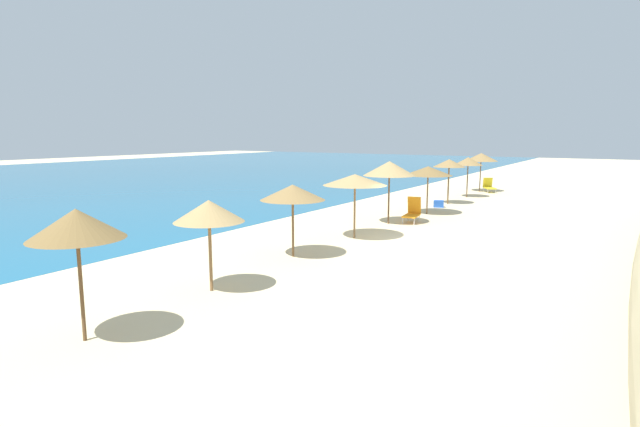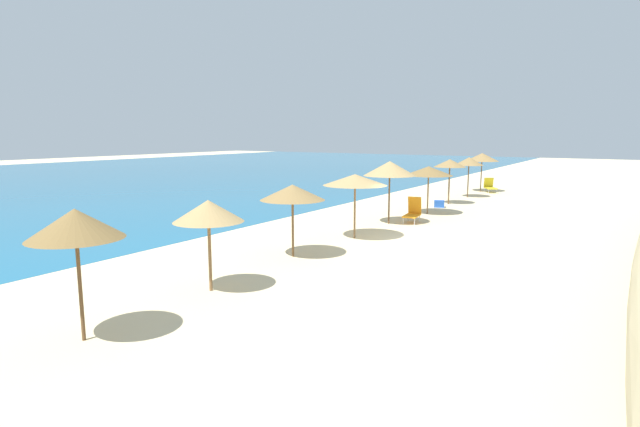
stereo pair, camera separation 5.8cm
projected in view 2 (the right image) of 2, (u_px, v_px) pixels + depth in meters
name	position (u px, v px, depth m)	size (l,w,h in m)	color
ground_plane	(414.00, 242.00, 20.31)	(160.00, 160.00, 0.00)	beige
beach_umbrella_2	(75.00, 224.00, 10.31)	(1.92, 1.92, 2.81)	brown
beach_umbrella_3	(208.00, 211.00, 13.73)	(1.92, 1.92, 2.54)	brown
beach_umbrella_4	(292.00, 192.00, 17.61)	(2.27, 2.27, 2.56)	brown
beach_umbrella_5	(355.00, 180.00, 20.75)	(2.64, 2.64, 2.67)	brown
beach_umbrella_6	(390.00, 168.00, 24.12)	(2.50, 2.50, 3.02)	brown
beach_umbrella_7	(429.00, 171.00, 27.13)	(2.58, 2.58, 2.58)	brown
beach_umbrella_8	(450.00, 163.00, 30.98)	(1.96, 1.96, 2.76)	brown
beach_umbrella_9	(469.00, 161.00, 34.30)	(1.92, 1.92, 2.73)	brown
beach_umbrella_10	(482.00, 157.00, 37.67)	(2.43, 2.43, 2.87)	brown
lounge_chair_0	(413.00, 212.00, 24.82)	(1.36, 0.82, 1.23)	orange
lounge_chair_1	(490.00, 186.00, 37.57)	(1.45, 1.23, 1.05)	yellow
cooler_box	(439.00, 204.00, 29.94)	(0.58, 0.44, 0.41)	blue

